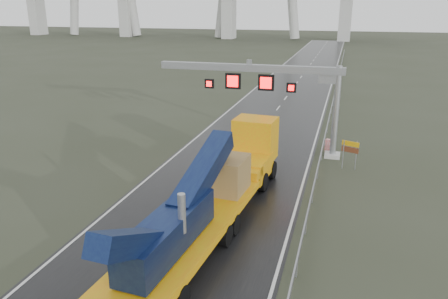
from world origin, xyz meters
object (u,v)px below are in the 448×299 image
(exit_sign_pair, at_px, (350,149))
(striped_barrier, at_px, (329,146))
(sign_gantry, at_px, (275,84))
(heavy_haul_truck, at_px, (216,190))

(exit_sign_pair, height_order, striped_barrier, exit_sign_pair)
(sign_gantry, distance_m, exit_sign_pair, 7.71)
(heavy_haul_truck, relative_size, exit_sign_pair, 9.81)
(exit_sign_pair, bearing_deg, heavy_haul_truck, -102.68)
(sign_gantry, relative_size, heavy_haul_truck, 0.70)
(sign_gantry, bearing_deg, striped_barrier, 15.91)
(heavy_haul_truck, distance_m, striped_barrier, 15.31)
(sign_gantry, bearing_deg, heavy_haul_truck, -94.23)
(exit_sign_pair, xyz_separation_m, striped_barrier, (-1.60, 3.70, -1.00))
(exit_sign_pair, bearing_deg, sign_gantry, 179.15)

